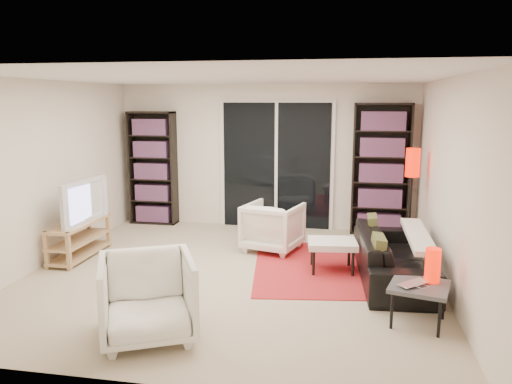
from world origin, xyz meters
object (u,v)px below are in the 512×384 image
at_px(ottoman, 332,245).
at_px(armchair_back, 273,227).
at_px(tv_stand, 80,239).
at_px(side_table, 419,289).
at_px(floor_lamp, 412,172).
at_px(sofa, 393,256).
at_px(bookshelf_left, 153,168).
at_px(bookshelf_right, 381,169).
at_px(armchair_front, 147,298).

bearing_deg(ottoman, armchair_back, 139.04).
distance_m(tv_stand, ottoman, 3.44).
relative_size(armchair_back, side_table, 1.17).
bearing_deg(floor_lamp, side_table, -94.17).
bearing_deg(sofa, floor_lamp, -18.59).
height_order(bookshelf_left, bookshelf_right, bookshelf_right).
bearing_deg(ottoman, armchair_front, -126.61).
height_order(ottoman, side_table, same).
distance_m(bookshelf_right, sofa, 2.27).
relative_size(bookshelf_right, armchair_front, 2.48).
bearing_deg(tv_stand, bookshelf_right, 26.25).
xyz_separation_m(bookshelf_right, floor_lamp, (0.37, -0.91, 0.09)).
distance_m(bookshelf_left, armchair_front, 4.44).
height_order(bookshelf_left, side_table, bookshelf_left).
height_order(tv_stand, armchair_back, armchair_back).
bearing_deg(side_table, ottoman, 122.32).
distance_m(ottoman, floor_lamp, 1.70).
bearing_deg(armchair_front, bookshelf_left, 85.36).
relative_size(armchair_back, floor_lamp, 0.52).
height_order(tv_stand, ottoman, tv_stand).
bearing_deg(tv_stand, side_table, -17.10).
distance_m(sofa, armchair_front, 3.04).
xyz_separation_m(bookshelf_left, armchair_front, (1.59, -4.11, -0.59)).
xyz_separation_m(armchair_front, side_table, (2.46, 0.75, -0.03)).
relative_size(armchair_back, ottoman, 1.17).
bearing_deg(bookshelf_right, side_table, -86.71).
bearing_deg(floor_lamp, tv_stand, -165.93).
xyz_separation_m(sofa, side_table, (0.14, -1.23, 0.07)).
bearing_deg(armchair_back, bookshelf_left, -12.71).
relative_size(sofa, side_table, 3.04).
relative_size(sofa, ottoman, 3.02).
height_order(bookshelf_right, side_table, bookshelf_right).
distance_m(tv_stand, sofa, 4.18).
xyz_separation_m(bookshelf_right, armchair_back, (-1.55, -1.22, -0.70)).
relative_size(tv_stand, armchair_front, 1.36).
bearing_deg(bookshelf_right, sofa, -88.63).
height_order(bookshelf_left, armchair_back, bookshelf_left).
bearing_deg(ottoman, bookshelf_right, 70.98).
distance_m(armchair_back, armchair_front, 2.97).
xyz_separation_m(tv_stand, side_table, (4.32, -1.33, 0.10)).
distance_m(tv_stand, side_table, 4.52).
relative_size(tv_stand, ottoman, 1.76).
height_order(sofa, side_table, sofa).
relative_size(ottoman, floor_lamp, 0.44).
bearing_deg(bookshelf_right, floor_lamp, -67.67).
bearing_deg(bookshelf_right, ottoman, -109.02).
height_order(tv_stand, side_table, tv_stand).
xyz_separation_m(armchair_back, ottoman, (0.87, -0.76, -0.00)).
xyz_separation_m(armchair_front, ottoman, (1.58, 2.13, -0.04)).
xyz_separation_m(bookshelf_left, sofa, (3.90, -2.14, -0.69)).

